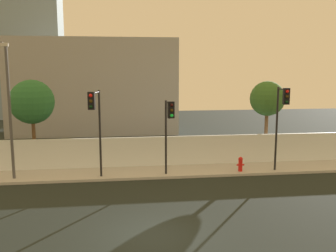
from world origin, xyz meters
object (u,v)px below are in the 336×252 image
object	(u,v)px
street_lamp_curbside	(9,101)
traffic_light_center	(169,122)
traffic_light_left	(282,111)
roadside_tree_midleft	(267,99)
fire_hydrant	(240,164)
traffic_light_right	(96,116)
roadside_tree_leftmost	(32,102)

from	to	relation	value
street_lamp_curbside	traffic_light_center	bearing A→B (deg)	-2.72
traffic_light_left	street_lamp_curbside	xyz separation A→B (m)	(-14.79, 0.57, 0.68)
roadside_tree_midleft	traffic_light_center	bearing A→B (deg)	-152.54
traffic_light_center	fire_hydrant	world-z (taller)	traffic_light_center
traffic_light_center	roadside_tree_midleft	bearing A→B (deg)	27.46
street_lamp_curbside	roadside_tree_midleft	distance (m)	15.86
traffic_light_right	traffic_light_left	bearing A→B (deg)	0.89
traffic_light_left	fire_hydrant	distance (m)	3.80
street_lamp_curbside	roadside_tree_leftmost	size ratio (longest dim) A/B	1.33
traffic_light_center	fire_hydrant	bearing A→B (deg)	5.80
traffic_light_right	street_lamp_curbside	xyz separation A→B (m)	(-4.51, 0.73, 0.74)
traffic_light_center	traffic_light_right	bearing A→B (deg)	-175.17
traffic_light_center	fire_hydrant	xyz separation A→B (m)	(4.28, 0.43, -2.61)
traffic_light_left	traffic_light_right	bearing A→B (deg)	-179.11
traffic_light_left	traffic_light_center	world-z (taller)	traffic_light_left
traffic_light_left	traffic_light_center	size ratio (longest dim) A/B	1.17
traffic_light_right	roadside_tree_midleft	size ratio (longest dim) A/B	0.91
street_lamp_curbside	roadside_tree_leftmost	world-z (taller)	street_lamp_curbside
traffic_light_center	roadside_tree_leftmost	xyz separation A→B (m)	(-7.98, 3.69, 0.83)
roadside_tree_leftmost	roadside_tree_midleft	world-z (taller)	roadside_tree_leftmost
traffic_light_left	roadside_tree_midleft	xyz separation A→B (m)	(0.72, 3.86, 0.36)
traffic_light_center	street_lamp_curbside	distance (m)	8.51
traffic_light_right	roadside_tree_leftmost	world-z (taller)	roadside_tree_leftmost
traffic_light_left	fire_hydrant	xyz separation A→B (m)	(-2.10, 0.61, -3.11)
traffic_light_right	street_lamp_curbside	size ratio (longest dim) A/B	0.66
fire_hydrant	roadside_tree_leftmost	size ratio (longest dim) A/B	0.16
traffic_light_center	street_lamp_curbside	bearing A→B (deg)	177.28
traffic_light_center	street_lamp_curbside	world-z (taller)	street_lamp_curbside
traffic_light_left	street_lamp_curbside	distance (m)	14.82
traffic_light_right	roadside_tree_leftmost	distance (m)	5.74
fire_hydrant	street_lamp_curbside	bearing A→B (deg)	-179.84
traffic_light_right	fire_hydrant	bearing A→B (deg)	5.34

